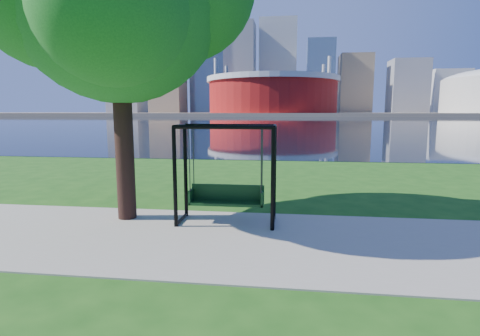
# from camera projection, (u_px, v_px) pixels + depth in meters

# --- Properties ---
(ground) EXTENTS (900.00, 900.00, 0.00)m
(ground) POSITION_uv_depth(u_px,v_px,m) (245.00, 233.00, 7.97)
(ground) COLOR #1E5114
(ground) RESTS_ON ground
(path) EXTENTS (120.00, 4.00, 0.03)m
(path) POSITION_uv_depth(u_px,v_px,m) (242.00, 240.00, 7.47)
(path) COLOR #9E937F
(path) RESTS_ON ground
(river) EXTENTS (900.00, 180.00, 0.02)m
(river) POSITION_uv_depth(u_px,v_px,m) (286.00, 121.00, 107.98)
(river) COLOR black
(river) RESTS_ON ground
(far_bank) EXTENTS (900.00, 228.00, 2.00)m
(far_bank) POSITION_uv_depth(u_px,v_px,m) (288.00, 114.00, 307.87)
(far_bank) COLOR #937F60
(far_bank) RESTS_ON ground
(stadium) EXTENTS (83.00, 83.00, 32.00)m
(stadium) POSITION_uv_depth(u_px,v_px,m) (273.00, 93.00, 237.57)
(stadium) COLOR maroon
(stadium) RESTS_ON far_bank
(skyline) EXTENTS (392.00, 66.00, 96.50)m
(skyline) POSITION_uv_depth(u_px,v_px,m) (284.00, 72.00, 316.38)
(skyline) COLOR gray
(skyline) RESTS_ON far_bank
(swing) EXTENTS (2.23, 0.97, 2.28)m
(swing) POSITION_uv_depth(u_px,v_px,m) (227.00, 176.00, 8.48)
(swing) COLOR black
(swing) RESTS_ON ground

